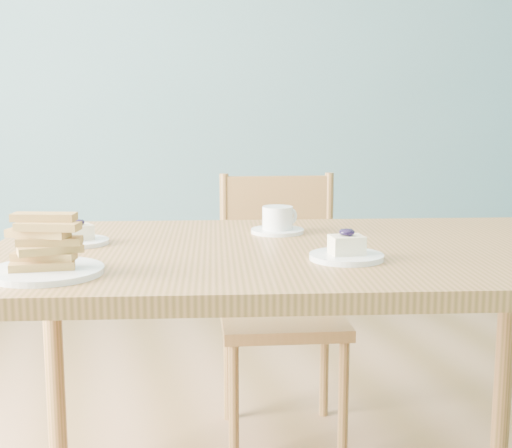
% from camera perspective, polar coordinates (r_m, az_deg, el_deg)
% --- Properties ---
extents(room, '(5.01, 5.01, 2.71)m').
position_cam_1_polar(room, '(1.85, 2.10, 16.36)').
color(room, '#986B47').
rests_on(room, ground).
extents(dining_table, '(1.61, 1.11, 0.79)m').
position_cam_1_polar(dining_table, '(1.72, 3.47, -4.46)').
color(dining_table, '#946238').
rests_on(dining_table, ground).
extents(dining_chair, '(0.46, 0.45, 0.89)m').
position_cam_1_polar(dining_chair, '(2.43, 2.03, -6.54)').
color(dining_chair, '#946238').
rests_on(dining_chair, ground).
extents(cheesecake_plate_near, '(0.16, 0.16, 0.07)m').
position_cam_1_polar(cheesecake_plate_near, '(1.58, 7.26, -2.21)').
color(cheesecake_plate_near, silver).
rests_on(cheesecake_plate_near, dining_table).
extents(cheesecake_plate_far, '(0.15, 0.15, 0.06)m').
position_cam_1_polar(cheesecake_plate_far, '(1.80, -13.99, -1.08)').
color(cheesecake_plate_far, silver).
rests_on(cheesecake_plate_far, dining_table).
extents(coffee_cup, '(0.14, 0.14, 0.07)m').
position_cam_1_polar(coffee_cup, '(1.90, 1.77, 0.19)').
color(coffee_cup, silver).
rests_on(coffee_cup, dining_table).
extents(biscotti_plate, '(0.23, 0.23, 0.12)m').
position_cam_1_polar(biscotti_plate, '(1.49, -16.53, -2.34)').
color(biscotti_plate, silver).
rests_on(biscotti_plate, dining_table).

